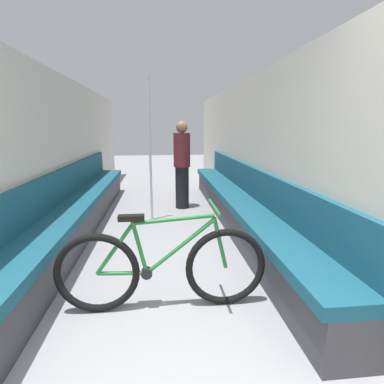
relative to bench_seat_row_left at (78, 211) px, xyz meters
The scene contains 7 objects.
wall_left 0.86m from the bench_seat_row_left, 155.71° to the left, with size 0.10×10.02×2.23m, color beige.
wall_right 2.73m from the bench_seat_row_left, ahead, with size 0.10×10.02×2.23m, color beige.
bench_seat_row_left is the anchor object (origin of this frame).
bench_seat_row_right 2.34m from the bench_seat_row_left, ahead, with size 0.48×5.68×0.91m.
bicycle 2.31m from the bench_seat_row_left, 59.27° to the right, with size 1.72×0.46×0.87m.
grab_pole_near 1.37m from the bench_seat_row_left, 24.34° to the left, with size 0.08×0.08×2.21m.
passenger_standing 2.01m from the bench_seat_row_left, 36.03° to the left, with size 0.30×0.30×1.58m.
Camera 1 is at (0.01, -0.95, 1.48)m, focal length 28.00 mm.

